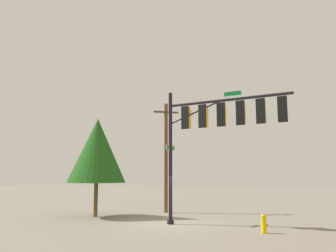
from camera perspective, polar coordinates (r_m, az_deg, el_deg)
The scene contains 5 objects.
ground_plane at distance 18.97m, azimuth 0.41°, elevation -15.77°, with size 120.00×120.00×0.00m, color gray.
signal_pole_assembly at distance 17.85m, azimuth 8.32°, elevation 0.58°, with size 6.58×1.71×7.05m.
utility_pole at distance 24.50m, azimuth -0.33°, elevation -4.74°, with size 1.55×1.12×7.60m.
fire_hydrant at distance 16.63m, azimuth 15.41°, elevation -15.16°, with size 0.33×0.24×0.83m.
tree_near at distance 22.51m, azimuth -11.53°, elevation -3.92°, with size 3.64×3.64×6.13m.
Camera 1 is at (6.15, -17.76, 2.57)m, focal length 37.21 mm.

